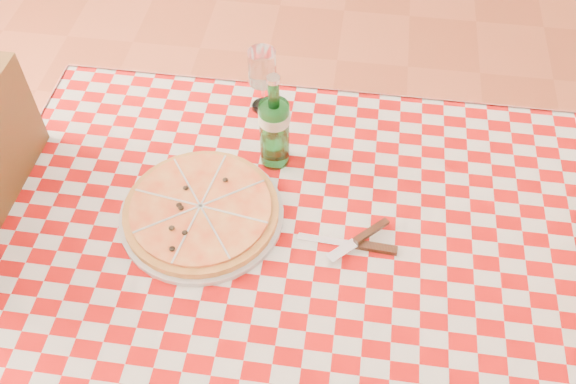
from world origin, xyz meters
name	(u,v)px	position (x,y,z in m)	size (l,w,h in m)	color
dining_table	(293,260)	(0.00, 0.00, 0.66)	(1.20, 0.80, 0.75)	brown
tablecloth	(294,235)	(0.00, 0.00, 0.75)	(1.30, 0.90, 0.01)	#A60B0A
pizza_plate	(201,210)	(-0.20, 0.02, 0.78)	(0.34, 0.34, 0.04)	#C18440
water_bottle	(274,121)	(-0.07, 0.20, 0.88)	(0.07, 0.07, 0.24)	#1A6929
wine_glass	(263,81)	(-0.12, 0.37, 0.84)	(0.07, 0.07, 0.17)	white
cutlery	(355,243)	(0.13, -0.01, 0.77)	(0.22, 0.18, 0.02)	silver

